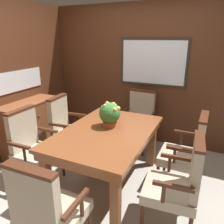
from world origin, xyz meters
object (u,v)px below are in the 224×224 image
object	(u,v)px
chair_head_far	(139,118)
chair_right_far	(188,150)
dining_table	(107,138)
chair_left_near	(32,145)
chair_left_far	(66,126)
chair_right_near	(179,182)
potted_plant	(110,114)
sideboard_cabinet	(31,127)
chair_head_near	(47,210)

from	to	relation	value
chair_head_far	chair_right_far	bearing A→B (deg)	-37.94
dining_table	chair_left_near	world-z (taller)	chair_left_near
chair_left_near	chair_left_far	xyz separation A→B (m)	(0.03, 0.72, 0.00)
chair_right_near	chair_left_far	bearing A→B (deg)	-115.50
potted_plant	sideboard_cabinet	world-z (taller)	potted_plant
chair_right_far	chair_left_near	bearing A→B (deg)	-68.75
chair_right_far	chair_right_near	xyz separation A→B (m)	(-0.00, -0.70, 0.00)
dining_table	chair_left_far	world-z (taller)	chair_left_far
chair_right_far	dining_table	bearing A→B (deg)	-68.32
dining_table	chair_left_near	xyz separation A→B (m)	(-0.94, -0.35, -0.14)
chair_right_far	chair_left_far	size ratio (longest dim) A/B	1.00
chair_right_far	chair_head_near	size ratio (longest dim) A/B	1.00
chair_right_near	sideboard_cabinet	size ratio (longest dim) A/B	0.97
dining_table	chair_head_far	distance (m)	1.22
chair_left_near	chair_head_far	bearing A→B (deg)	-33.26
chair_left_far	sideboard_cabinet	bearing A→B (deg)	94.88
chair_left_near	chair_head_near	bearing A→B (deg)	-131.84
chair_head_far	chair_left_far	size ratio (longest dim) A/B	1.00
dining_table	chair_head_far	size ratio (longest dim) A/B	1.56
chair_head_far	chair_head_near	distance (m)	2.39
potted_plant	chair_head_far	bearing A→B (deg)	86.90
chair_left_near	potted_plant	distance (m)	1.12
chair_head_far	sideboard_cabinet	world-z (taller)	chair_head_far
chair_head_far	sideboard_cabinet	size ratio (longest dim) A/B	0.97
chair_head_near	chair_left_far	bearing A→B (deg)	-60.61
dining_table	chair_head_far	bearing A→B (deg)	88.44
chair_head_far	sideboard_cabinet	xyz separation A→B (m)	(-1.59, -0.95, -0.09)
dining_table	chair_left_far	distance (m)	1.00
chair_left_near	chair_right_near	world-z (taller)	same
chair_head_near	chair_right_near	bearing A→B (deg)	-139.72
chair_left_far	chair_right_near	distance (m)	2.00
chair_head_near	chair_right_near	distance (m)	1.26
sideboard_cabinet	chair_left_near	bearing A→B (deg)	-44.37
chair_head_far	chair_left_far	distance (m)	1.26
chair_left_near	potted_plant	world-z (taller)	potted_plant
chair_right_far	chair_head_near	xyz separation A→B (m)	(-0.94, -1.55, 0.00)
chair_right_near	potted_plant	world-z (taller)	potted_plant
chair_left_near	chair_right_near	distance (m)	1.90
chair_left_far	chair_head_near	xyz separation A→B (m)	(0.94, -1.55, 0.00)
dining_table	chair_left_near	size ratio (longest dim) A/B	1.56
chair_right_far	chair_right_near	world-z (taller)	same
chair_head_far	potted_plant	size ratio (longest dim) A/B	3.00
chair_left_far	chair_head_near	size ratio (longest dim) A/B	1.00
chair_head_far	chair_left_far	xyz separation A→B (m)	(-0.95, -0.83, 0.00)
chair_right_far	potted_plant	size ratio (longest dim) A/B	3.00
chair_head_far	potted_plant	world-z (taller)	potted_plant
chair_left_far	potted_plant	world-z (taller)	potted_plant
potted_plant	chair_head_near	bearing A→B (deg)	-87.88
chair_right_near	sideboard_cabinet	bearing A→B (deg)	-107.97
potted_plant	dining_table	bearing A→B (deg)	-79.75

